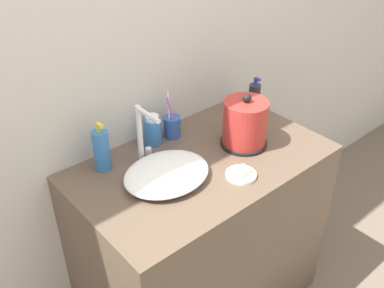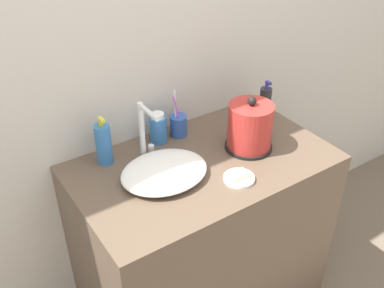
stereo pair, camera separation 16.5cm
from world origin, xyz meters
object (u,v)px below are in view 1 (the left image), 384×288
object	(u,v)px
toothbrush_cup	(172,126)
mouthwash_bottle	(254,100)
faucet	(143,132)
lotion_bottle	(102,150)
shampoo_bottle	(153,131)
electric_kettle	(245,125)

from	to	relation	value
toothbrush_cup	mouthwash_bottle	distance (m)	0.40
faucet	toothbrush_cup	distance (m)	0.22
lotion_bottle	shampoo_bottle	size ratio (longest dim) A/B	1.53
faucet	toothbrush_cup	size ratio (longest dim) A/B	1.14
faucet	lotion_bottle	bearing A→B (deg)	156.09
electric_kettle	shampoo_bottle	xyz separation A→B (m)	(-0.28, 0.24, -0.03)
mouthwash_bottle	toothbrush_cup	bearing A→B (deg)	164.52
electric_kettle	shampoo_bottle	distance (m)	0.37
shampoo_bottle	mouthwash_bottle	world-z (taller)	mouthwash_bottle
faucet	mouthwash_bottle	size ratio (longest dim) A/B	1.25
shampoo_bottle	mouthwash_bottle	distance (m)	0.49
faucet	mouthwash_bottle	bearing A→B (deg)	-3.13
shampoo_bottle	toothbrush_cup	bearing A→B (deg)	-3.15
lotion_bottle	mouthwash_bottle	world-z (taller)	lotion_bottle
toothbrush_cup	shampoo_bottle	world-z (taller)	toothbrush_cup
electric_kettle	mouthwash_bottle	bearing A→B (deg)	33.87
toothbrush_cup	lotion_bottle	bearing A→B (deg)	-178.29
lotion_bottle	mouthwash_bottle	bearing A→B (deg)	-7.54
lotion_bottle	mouthwash_bottle	xyz separation A→B (m)	(0.72, -0.10, -0.00)
faucet	lotion_bottle	xyz separation A→B (m)	(-0.14, 0.06, -0.05)
shampoo_bottle	lotion_bottle	bearing A→B (deg)	-176.42
electric_kettle	mouthwash_bottle	size ratio (longest dim) A/B	1.20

